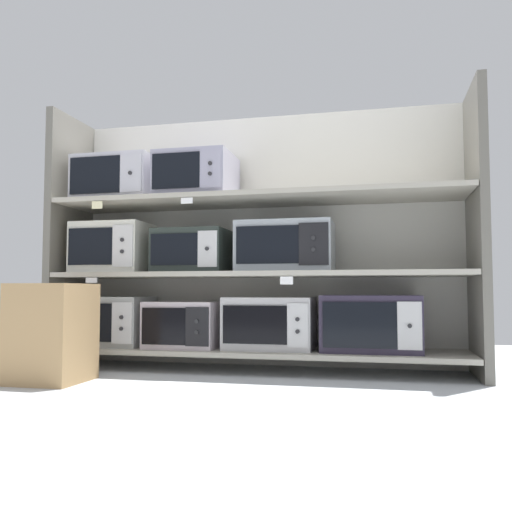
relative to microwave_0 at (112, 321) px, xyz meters
name	(u,v)px	position (x,y,z in m)	size (l,w,h in m)	color
ground	(204,406)	(0.96, -1.00, -0.30)	(6.52, 6.00, 0.02)	#B2B7BC
back_panel	(265,239)	(0.96, 0.28, 0.54)	(2.72, 0.04, 1.66)	beige
upright_left	(69,240)	(-0.33, 0.00, 0.54)	(0.05, 0.52, 1.66)	#68645B
upright_right	(478,230)	(2.25, 0.00, 0.54)	(0.05, 0.52, 1.66)	#68645B
shelf_0	(256,351)	(0.96, 0.00, -0.17)	(2.52, 0.52, 0.03)	#ADA899
microwave_0	(112,321)	(0.00, 0.00, 0.00)	(0.48, 0.39, 0.32)	#A0A4A2
microwave_1	(186,324)	(0.51, 0.00, -0.01)	(0.45, 0.43, 0.29)	#BDB0B8
microwave_2	(270,323)	(1.05, 0.00, 0.00)	(0.53, 0.36, 0.32)	#BDBBBD
microwave_3	(371,323)	(1.65, 0.00, 0.01)	(0.57, 0.37, 0.33)	#2E273A
shelf_1	(256,275)	(0.96, 0.00, 0.30)	(2.52, 0.52, 0.03)	#ADA899
microwave_4	(113,248)	(0.00, 0.00, 0.48)	(0.47, 0.37, 0.33)	silver
microwave_5	(192,251)	(0.55, 0.00, 0.45)	(0.45, 0.35, 0.27)	#2B342F
microwave_6	(286,247)	(1.15, 0.00, 0.46)	(0.58, 0.38, 0.31)	#9EA7AD
price_tag_0	(91,280)	(-0.01, -0.26, 0.26)	(0.08, 0.00, 0.03)	white
price_tag_1	(287,280)	(1.20, -0.26, 0.25)	(0.07, 0.00, 0.04)	white
shelf_2	(256,199)	(0.96, 0.00, 0.77)	(2.52, 0.52, 0.03)	#ADA899
microwave_7	(118,180)	(0.02, 0.00, 0.93)	(0.52, 0.37, 0.30)	#BAB9C3
microwave_8	(197,177)	(0.57, 0.00, 0.92)	(0.47, 0.43, 0.29)	#9C9AAF
price_tag_2	(97,205)	(0.02, -0.26, 0.72)	(0.07, 0.00, 0.05)	beige
price_tag_3	(187,201)	(0.60, -0.26, 0.73)	(0.07, 0.00, 0.04)	white
shipping_carton	(52,333)	(-0.02, -0.64, -0.03)	(0.36, 0.36, 0.53)	tan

